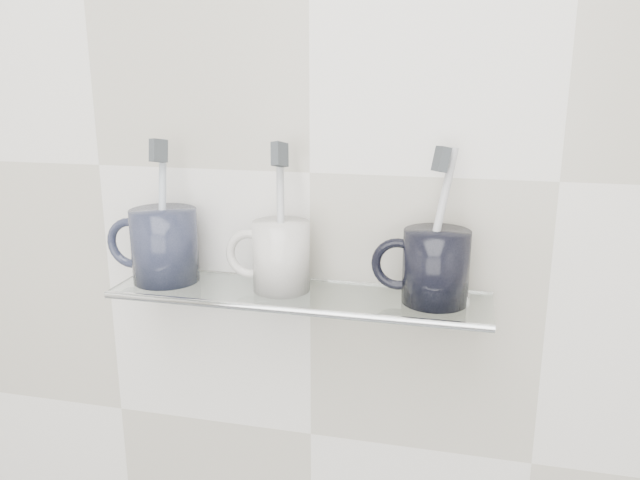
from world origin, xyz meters
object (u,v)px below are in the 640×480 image
(mug_left, at_px, (165,245))
(mug_center, at_px, (281,256))
(shelf_glass, at_px, (299,295))
(mug_right, at_px, (436,267))

(mug_left, relative_size, mug_center, 1.09)
(shelf_glass, bearing_deg, mug_right, 1.62)
(mug_center, bearing_deg, mug_left, -179.88)
(shelf_glass, distance_m, mug_right, 0.18)
(mug_center, height_order, mug_right, same)
(mug_left, xyz_separation_m, mug_right, (0.37, 0.00, -0.00))
(shelf_glass, bearing_deg, mug_center, 168.50)
(shelf_glass, relative_size, mug_center, 5.37)
(shelf_glass, distance_m, mug_center, 0.06)
(mug_left, relative_size, mug_right, 1.08)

